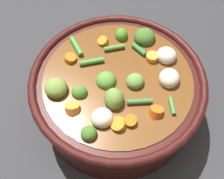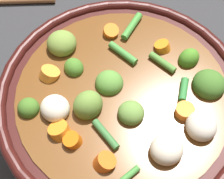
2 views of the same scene
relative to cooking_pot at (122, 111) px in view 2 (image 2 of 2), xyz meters
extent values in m
plane|color=#2D2D30|center=(0.00, 0.00, -0.06)|extent=(1.10, 1.10, 0.00)
cylinder|color=#38110F|center=(0.00, 0.00, -0.01)|extent=(0.32, 0.32, 0.11)
torus|color=#38110F|center=(0.00, 0.00, 0.05)|extent=(0.34, 0.34, 0.02)
cylinder|color=brown|center=(0.00, 0.00, 0.00)|extent=(0.28, 0.28, 0.11)
ellipsoid|color=#478424|center=(-0.10, 0.04, 0.05)|extent=(0.04, 0.03, 0.03)
ellipsoid|color=#437024|center=(0.09, -0.08, 0.05)|extent=(0.04, 0.04, 0.03)
ellipsoid|color=olive|center=(0.04, -0.02, 0.06)|extent=(0.04, 0.04, 0.04)
ellipsoid|color=#467927|center=(0.01, -0.08, 0.05)|extent=(0.03, 0.04, 0.03)
ellipsoid|color=#3F6D27|center=(-0.08, 0.08, 0.05)|extent=(0.05, 0.05, 0.04)
ellipsoid|color=#558B36|center=(0.00, -0.02, 0.05)|extent=(0.05, 0.05, 0.03)
ellipsoid|color=olive|center=(-0.01, -0.11, 0.06)|extent=(0.06, 0.06, 0.03)
ellipsoid|color=olive|center=(0.02, 0.03, 0.05)|extent=(0.04, 0.05, 0.03)
cylinder|color=orange|center=(-0.09, 0.00, 0.05)|extent=(0.02, 0.03, 0.02)
cylinder|color=orange|center=(-0.02, 0.08, 0.05)|extent=(0.03, 0.03, 0.02)
cylinder|color=orange|center=(0.09, -0.01, 0.05)|extent=(0.03, 0.03, 0.02)
cylinder|color=orange|center=(0.04, -0.10, 0.05)|extent=(0.03, 0.03, 0.02)
cylinder|color=orange|center=(0.09, 0.04, 0.05)|extent=(0.04, 0.04, 0.02)
cylinder|color=orange|center=(-0.07, -0.08, 0.05)|extent=(0.03, 0.03, 0.02)
cylinder|color=orange|center=(0.09, -0.03, 0.05)|extent=(0.03, 0.03, 0.02)
ellipsoid|color=beige|center=(0.03, 0.09, 0.06)|extent=(0.05, 0.05, 0.03)
ellipsoid|color=beige|center=(0.07, -0.05, 0.06)|extent=(0.04, 0.04, 0.03)
ellipsoid|color=beige|center=(-0.02, 0.11, 0.06)|extent=(0.05, 0.05, 0.03)
cylinder|color=#418838|center=(0.09, 0.07, 0.05)|extent=(0.03, 0.01, 0.01)
cylinder|color=#449039|center=(-0.10, -0.06, 0.06)|extent=(0.05, 0.02, 0.01)
cylinder|color=#2F7C37|center=(-0.05, 0.06, 0.05)|extent=(0.03, 0.02, 0.01)
cylinder|color=#4D8233|center=(-0.07, 0.02, 0.05)|extent=(0.01, 0.04, 0.01)
cylinder|color=#43893B|center=(-0.05, -0.04, 0.05)|extent=(0.01, 0.05, 0.01)
cylinder|color=#397138|center=(0.06, 0.02, 0.05)|extent=(0.02, 0.05, 0.01)
cylinder|color=#986138|center=(-0.07, -0.35, -0.06)|extent=(0.15, 0.17, 0.01)
camera|label=1|loc=(0.27, -0.10, 0.46)|focal=42.63mm
camera|label=2|loc=(0.18, 0.12, 0.43)|focal=53.86mm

